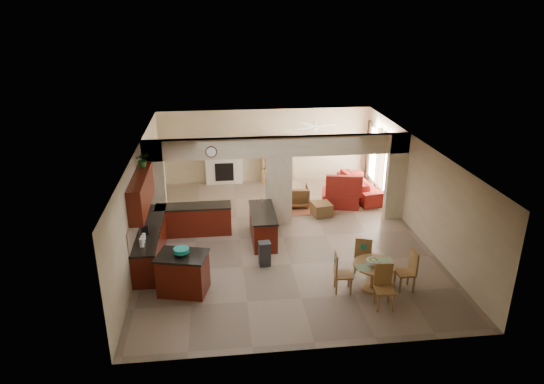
{
  "coord_description": "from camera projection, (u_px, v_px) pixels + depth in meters",
  "views": [
    {
      "loc": [
        -1.8,
        -12.75,
        6.47
      ],
      "look_at": [
        -0.29,
        0.3,
        1.34
      ],
      "focal_mm": 32.0,
      "sensor_mm": 36.0,
      "label": 1
    }
  ],
  "objects": [
    {
      "name": "upper_cabinets",
      "position": [
        141.0,
        192.0,
        12.5
      ],
      "size": [
        0.35,
        2.4,
        0.9
      ],
      "primitive_type": "cube",
      "color": "#461708",
      "rests_on": "wall_left"
    },
    {
      "name": "partition_left_pier",
      "position": [
        155.0,
        186.0,
        14.37
      ],
      "size": [
        0.6,
        0.25,
        2.8
      ],
      "primitive_type": "cube",
      "color": "beige",
      "rests_on": "floor"
    },
    {
      "name": "ceiling",
      "position": [
        284.0,
        146.0,
        13.33
      ],
      "size": [
        10.0,
        10.0,
        0.0
      ],
      "primitive_type": "plane",
      "rotation": [
        3.14,
        0.0,
        0.0
      ],
      "color": "white",
      "rests_on": "wall_back"
    },
    {
      "name": "plant",
      "position": [
        143.0,
        160.0,
        12.94
      ],
      "size": [
        0.43,
        0.4,
        0.4
      ],
      "primitive_type": "imported",
      "rotation": [
        0.0,
        0.0,
        0.27
      ],
      "color": "#134814",
      "rests_on": "upper_cabinets"
    },
    {
      "name": "ceiling_fan",
      "position": [
        315.0,
        127.0,
        16.35
      ],
      "size": [
        1.0,
        1.0,
        0.1
      ],
      "primitive_type": "cylinder",
      "color": "white",
      "rests_on": "ceiling"
    },
    {
      "name": "chair_east",
      "position": [
        409.0,
        269.0,
        11.57
      ],
      "size": [
        0.44,
        0.44,
        1.02
      ],
      "rotation": [
        0.0,
        0.0,
        4.75
      ],
      "color": "olive",
      "rests_on": "floor"
    },
    {
      "name": "partition_center_pier",
      "position": [
        279.0,
        191.0,
        14.87
      ],
      "size": [
        0.8,
        0.25,
        2.2
      ],
      "primitive_type": "cube",
      "color": "beige",
      "rests_on": "floor"
    },
    {
      "name": "drape_a_right",
      "position": [
        383.0,
        164.0,
        17.01
      ],
      "size": [
        0.1,
        0.28,
        2.3
      ],
      "primitive_type": "cube",
      "color": "#401A19",
      "rests_on": "wall_right"
    },
    {
      "name": "drape_a_left",
      "position": [
        395.0,
        175.0,
        15.9
      ],
      "size": [
        0.1,
        0.28,
        2.3
      ],
      "primitive_type": "cube",
      "color": "#401A19",
      "rests_on": "wall_right"
    },
    {
      "name": "wall_front",
      "position": [
        319.0,
        289.0,
        9.21
      ],
      "size": [
        8.0,
        0.0,
        8.0
      ],
      "primitive_type": "plane",
      "rotation": [
        -1.57,
        0.0,
        0.0
      ],
      "color": "beige",
      "rests_on": "floor"
    },
    {
      "name": "teal_bowl",
      "position": [
        181.0,
        252.0,
        11.25
      ],
      "size": [
        0.36,
        0.36,
        0.17
      ],
      "primitive_type": "cylinder",
      "color": "#138377",
      "rests_on": "kitchen_island"
    },
    {
      "name": "armchair",
      "position": [
        297.0,
        196.0,
        16.48
      ],
      "size": [
        0.81,
        0.83,
        0.72
      ],
      "primitive_type": "imported",
      "rotation": [
        0.0,
        0.0,
        3.08
      ],
      "color": "maroon",
      "rests_on": "floor"
    },
    {
      "name": "drape_b_left",
      "position": [
        378.0,
        160.0,
        17.48
      ],
      "size": [
        0.1,
        0.28,
        2.3
      ],
      "primitive_type": "cube",
      "color": "#401A19",
      "rests_on": "wall_right"
    },
    {
      "name": "floor",
      "position": [
        283.0,
        237.0,
        14.35
      ],
      "size": [
        10.0,
        10.0,
        0.0
      ],
      "primitive_type": "plane",
      "color": "#7D6956",
      "rests_on": "ground"
    },
    {
      "name": "kitchen_island",
      "position": [
        183.0,
        273.0,
        11.47
      ],
      "size": [
        1.32,
        1.07,
        1.0
      ],
      "rotation": [
        0.0,
        0.0,
        -0.24
      ],
      "color": "#461708",
      "rests_on": "floor"
    },
    {
      "name": "window_a",
      "position": [
        389.0,
        169.0,
        16.46
      ],
      "size": [
        0.02,
        0.9,
        1.9
      ],
      "primitive_type": "cube",
      "color": "white",
      "rests_on": "wall_right"
    },
    {
      "name": "chair_north",
      "position": [
        363.0,
        254.0,
        12.26
      ],
      "size": [
        0.53,
        0.53,
        1.02
      ],
      "rotation": [
        0.0,
        0.0,
        2.81
      ],
      "color": "olive",
      "rests_on": "floor"
    },
    {
      "name": "trash_can",
      "position": [
        265.0,
        255.0,
        12.72
      ],
      "size": [
        0.31,
        0.27,
        0.62
      ],
      "primitive_type": "cube",
      "rotation": [
        0.0,
        0.0,
        0.09
      ],
      "color": "#292A2C",
      "rests_on": "floor"
    },
    {
      "name": "wall_right",
      "position": [
        418.0,
        188.0,
        14.27
      ],
      "size": [
        0.0,
        10.0,
        10.0
      ],
      "primitive_type": "plane",
      "rotation": [
        1.57,
        0.0,
        -1.57
      ],
      "color": "beige",
      "rests_on": "floor"
    },
    {
      "name": "rug",
      "position": [
        309.0,
        208.0,
        16.42
      ],
      "size": [
        1.6,
        1.3,
        0.01
      ],
      "primitive_type": "cube",
      "color": "#995B37",
      "rests_on": "floor"
    },
    {
      "name": "fireplace",
      "position": [
        224.0,
        168.0,
        18.42
      ],
      "size": [
        1.6,
        0.35,
        1.2
      ],
      "color": "white",
      "rests_on": "floor"
    },
    {
      "name": "window_b",
      "position": [
        374.0,
        155.0,
        18.04
      ],
      "size": [
        0.02,
        0.9,
        1.9
      ],
      "primitive_type": "cube",
      "color": "white",
      "rests_on": "wall_right"
    },
    {
      "name": "chair_west",
      "position": [
        340.0,
        271.0,
        11.47
      ],
      "size": [
        0.47,
        0.47,
        1.02
      ],
      "rotation": [
        0.0,
        0.0,
        1.46
      ],
      "color": "olive",
      "rests_on": "floor"
    },
    {
      "name": "glazed_door",
      "position": [
        381.0,
        166.0,
        17.3
      ],
      "size": [
        0.02,
        0.7,
        2.1
      ],
      "primitive_type": "cube",
      "color": "white",
      "rests_on": "wall_right"
    },
    {
      "name": "kitchen_counter",
      "position": [
        169.0,
        232.0,
        13.6
      ],
      "size": [
        2.52,
        3.29,
        1.48
      ],
      "color": "#461708",
      "rests_on": "floor"
    },
    {
      "name": "dining_table",
      "position": [
        374.0,
        272.0,
        11.58
      ],
      "size": [
        1.02,
        1.02,
        0.69
      ],
      "color": "olive",
      "rests_on": "floor"
    },
    {
      "name": "shelving_unit",
      "position": [
        275.0,
        159.0,
        18.52
      ],
      "size": [
        1.0,
        0.32,
        1.8
      ],
      "primitive_type": "cube",
      "color": "olive",
      "rests_on": "floor"
    },
    {
      "name": "fruit_bowl",
      "position": [
        373.0,
        262.0,
        11.41
      ],
      "size": [
        0.32,
        0.32,
        0.17
      ],
      "primitive_type": "cylinder",
      "color": "#71AA24",
      "rests_on": "dining_table"
    },
    {
      "name": "peninsula",
      "position": [
        263.0,
        226.0,
        14.01
      ],
      "size": [
        0.7,
        1.85,
        0.91
      ],
      "color": "#461708",
      "rests_on": "floor"
    },
    {
      "name": "chaise",
      "position": [
        340.0,
        198.0,
        16.57
      ],
      "size": [
        1.37,
        1.2,
        0.48
      ],
      "primitive_type": "cube",
      "rotation": [
        0.0,
        0.0,
        -0.2
      ],
      "color": "maroon",
      "rests_on": "floor"
    },
    {
      "name": "drape_b_right",
      "position": [
        368.0,
        150.0,
        18.59
      ],
      "size": [
        0.1,
        0.28,
        2.3
      ],
      "primitive_type": "cube",
      "color": "#401A19",
      "rests_on": "wall_right"
    },
    {
      "name": "partition_right_pier",
      "position": [
        396.0,
        177.0,
        15.16
      ],
      "size": [
        0.6,
        0.25,
        2.8
      ],
      "primitive_type": "cube",
      "color": "beige",
      "rests_on": "floor"
    },
    {
      "name": "wall_left",
      "position": [
        140.0,
        199.0,
        13.41
      ],
      "size": [
        0.0,
        10.0,
        10.0
      ],
      "primitive_type": "plane",
      "rotation": [
        1.57,
        0.0,
        1.57
      ],
      "color": "beige",
      "rests_on": "floor"
    },
    {
      "name": "wall_clock",
      "position": [
        211.0,
        152.0,
        14.03
      ],
      "size": [
        0.34,
        0.03,
        0.34
      ],
      "primitive_type": "cylinder",
      "rotation": [
        1.57,
        0.0,
        0.0
      ],
      "color": "#452817",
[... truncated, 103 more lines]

